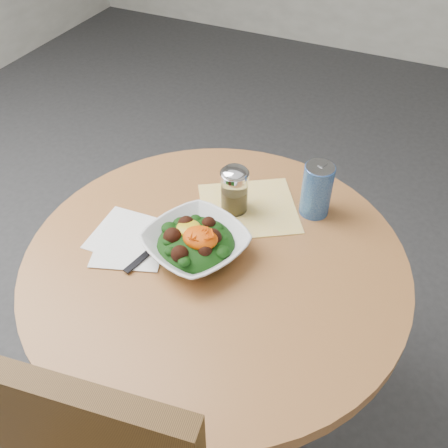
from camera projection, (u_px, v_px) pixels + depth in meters
name	position (u px, v px, depth m)	size (l,w,h in m)	color
ground	(218.00, 411.00, 1.68)	(6.00, 6.00, 0.00)	#2F2F32
table	(216.00, 310.00, 1.30)	(0.90, 0.90, 0.75)	black
cloth_napkin	(248.00, 208.00, 1.29)	(0.24, 0.22, 0.00)	#F3B10C
paper_napkins	(129.00, 240.00, 1.21)	(0.22, 0.22, 0.00)	white
salad_bowl	(196.00, 243.00, 1.16)	(0.29, 0.29, 0.08)	silver
fork	(163.00, 241.00, 1.20)	(0.07, 0.23, 0.00)	black
spice_shaker	(234.00, 190.00, 1.25)	(0.07, 0.07, 0.13)	silver
beverage_can	(317.00, 190.00, 1.24)	(0.08, 0.08, 0.15)	navy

